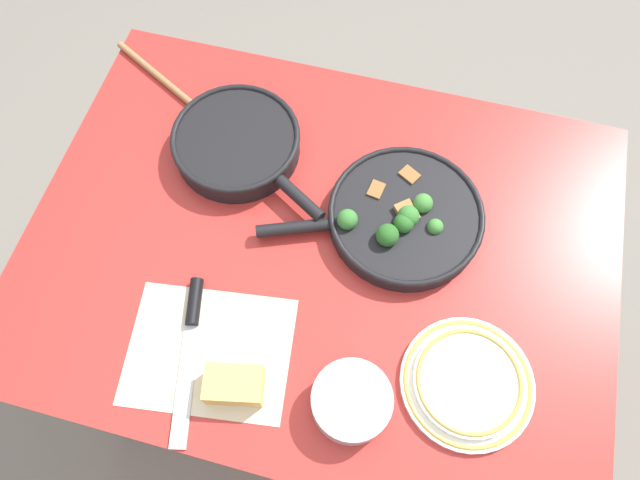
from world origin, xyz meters
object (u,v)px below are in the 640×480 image
object	(u,v)px
grater_knife	(191,335)
cheese_block	(234,385)
prep_bowl_steel	(351,402)
skillet_broccoli	(403,216)
dinner_plate_stack	(468,382)
wooden_spoon	(195,106)
skillet_eggs	(237,143)

from	to	relation	value
grater_knife	cheese_block	distance (m)	0.12
prep_bowl_steel	skillet_broccoli	bearing A→B (deg)	87.56
dinner_plate_stack	skillet_broccoli	bearing A→B (deg)	121.35
grater_knife	dinner_plate_stack	distance (m)	0.48
skillet_broccoli	wooden_spoon	xyz separation A→B (m)	(-0.48, 0.15, -0.02)
skillet_broccoli	prep_bowl_steel	xyz separation A→B (m)	(-0.02, -0.36, 0.00)
cheese_block	prep_bowl_steel	distance (m)	0.20
skillet_eggs	cheese_block	xyz separation A→B (m)	(0.14, -0.46, -0.00)
grater_knife	dinner_plate_stack	world-z (taller)	dinner_plate_stack
skillet_eggs	grater_knife	xyz separation A→B (m)	(0.04, -0.39, -0.02)
skillet_eggs	grater_knife	distance (m)	0.39
grater_knife	cheese_block	bearing A→B (deg)	44.90
dinner_plate_stack	prep_bowl_steel	world-z (taller)	prep_bowl_steel
skillet_eggs	wooden_spoon	xyz separation A→B (m)	(-0.12, 0.08, -0.02)
skillet_eggs	cheese_block	size ratio (longest dim) A/B	3.22
skillet_broccoli	dinner_plate_stack	size ratio (longest dim) A/B	1.83
skillet_broccoli	skillet_eggs	size ratio (longest dim) A/B	1.21
wooden_spoon	cheese_block	world-z (taller)	cheese_block
cheese_block	prep_bowl_steel	size ratio (longest dim) A/B	0.80
wooden_spoon	prep_bowl_steel	size ratio (longest dim) A/B	2.82
skillet_broccoli	prep_bowl_steel	distance (m)	0.36
cheese_block	prep_bowl_steel	world-z (taller)	prep_bowl_steel
skillet_broccoli	wooden_spoon	bearing A→B (deg)	-39.32
skillet_broccoli	wooden_spoon	size ratio (longest dim) A/B	1.11
wooden_spoon	dinner_plate_stack	size ratio (longest dim) A/B	1.64
grater_knife	prep_bowl_steel	size ratio (longest dim) A/B	2.17
dinner_plate_stack	skillet_eggs	bearing A→B (deg)	146.00
wooden_spoon	dinner_plate_stack	bearing A→B (deg)	-5.21
grater_knife	wooden_spoon	bearing A→B (deg)	-174.04
skillet_eggs	grater_knife	size ratio (longest dim) A/B	1.19
wooden_spoon	prep_bowl_steel	distance (m)	0.69
prep_bowl_steel	skillet_eggs	bearing A→B (deg)	127.92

